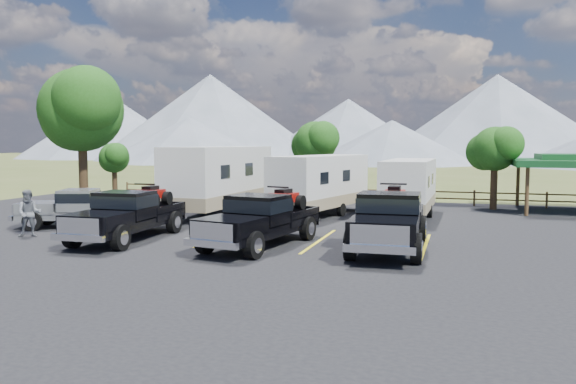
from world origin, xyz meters
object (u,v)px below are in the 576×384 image
(rig_right, at_px, (390,219))
(pickup_silver, at_px, (82,208))
(tree_big_nw, at_px, (81,110))
(rig_center, at_px, (262,218))
(person_a, at_px, (116,220))
(person_b, at_px, (29,213))
(trailer_right, at_px, (409,187))
(trailer_left, at_px, (220,179))
(trailer_center, at_px, (320,184))
(pavilion, at_px, (572,162))
(rig_left, at_px, (129,214))

(rig_right, relative_size, pickup_silver, 1.15)
(tree_big_nw, distance_m, rig_right, 18.87)
(rig_center, distance_m, person_a, 5.63)
(tree_big_nw, xyz_separation_m, person_b, (3.10, -7.53, -4.60))
(trailer_right, bearing_deg, pickup_silver, -149.28)
(tree_big_nw, xyz_separation_m, rig_right, (17.35, -5.92, -4.46))
(trailer_left, distance_m, trailer_center, 5.30)
(pavilion, distance_m, rig_left, 23.59)
(pavilion, bearing_deg, trailer_left, -159.37)
(pavilion, relative_size, rig_left, 0.97)
(pavilion, bearing_deg, rig_left, -140.81)
(rig_center, relative_size, pickup_silver, 1.10)
(trailer_center, bearing_deg, person_a, -105.26)
(pavilion, distance_m, pickup_silver, 25.49)
(pavilion, distance_m, trailer_left, 19.22)
(rig_left, height_order, person_b, rig_left)
(person_a, bearing_deg, rig_center, -176.74)
(rig_right, distance_m, pickup_silver, 13.84)
(rig_center, height_order, trailer_center, trailer_center)
(trailer_center, xyz_separation_m, person_b, (-9.63, -9.97, -0.68))
(trailer_right, relative_size, person_b, 4.42)
(trailer_center, bearing_deg, rig_left, -106.80)
(person_a, xyz_separation_m, person_b, (-4.13, 0.12, 0.08))
(rig_right, relative_size, person_b, 3.60)
(rig_left, relative_size, person_a, 3.66)
(trailer_left, height_order, trailer_right, trailer_left)
(rig_left, height_order, rig_center, rig_left)
(pavilion, xyz_separation_m, rig_right, (-8.20, -13.90, -1.65))
(person_b, bearing_deg, pickup_silver, 50.50)
(person_a, bearing_deg, pickup_silver, -44.55)
(trailer_left, height_order, person_b, trailer_left)
(person_a, bearing_deg, rig_right, -176.98)
(rig_left, distance_m, rig_center, 5.47)
(person_a, bearing_deg, trailer_left, -98.91)
(trailer_right, bearing_deg, rig_center, -113.68)
(pavilion, bearing_deg, trailer_right, -148.88)
(trailer_right, bearing_deg, rig_right, -88.13)
(trailer_right, bearing_deg, trailer_left, -168.50)
(trailer_right, relative_size, pickup_silver, 1.41)
(pickup_silver, height_order, person_b, person_b)
(rig_center, relative_size, person_b, 3.46)
(rig_center, height_order, trailer_right, trailer_right)
(person_a, bearing_deg, person_b, -8.25)
(pavilion, bearing_deg, trailer_center, -156.62)
(pavilion, distance_m, person_a, 24.15)
(pickup_silver, bearing_deg, pavilion, 99.94)
(rig_left, relative_size, trailer_left, 0.62)
(pavilion, distance_m, trailer_right, 9.77)
(rig_right, bearing_deg, trailer_left, 142.01)
(rig_right, xyz_separation_m, person_a, (-10.12, -1.72, -0.22))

